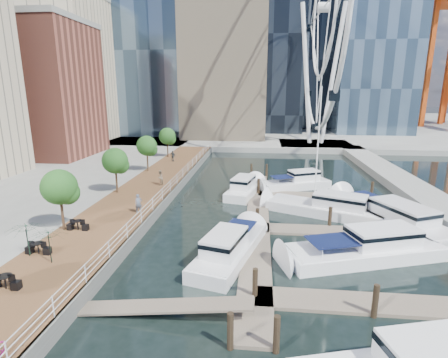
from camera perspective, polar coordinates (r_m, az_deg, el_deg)
ground at (r=22.27m, az=-2.90°, el=-15.66°), size 520.00×520.00×0.00m
boardwalk at (r=37.68m, az=-13.00°, el=-2.53°), size 6.00×60.00×1.00m
seawall at (r=36.82m, az=-8.57°, el=-2.71°), size 0.25×60.00×1.00m
land_far at (r=121.58m, az=4.58°, el=9.08°), size 200.00×114.00×1.00m
breakwater at (r=43.87m, az=28.46°, el=-1.56°), size 4.00×60.00×1.00m
pier at (r=72.69m, az=14.63°, el=5.30°), size 14.00×12.00×1.00m
railing at (r=36.57m, az=-8.78°, el=-1.17°), size 0.10×60.00×1.05m
floating_docks at (r=31.30m, az=14.67°, el=-6.09°), size 16.00×34.00×2.60m
ferris_wheel at (r=73.44m, az=15.98°, el=25.28°), size 5.80×45.60×47.80m
street_trees at (r=36.75m, az=-17.37°, el=2.85°), size 2.60×42.60×4.60m
cafe_tables at (r=23.83m, az=-29.94°, el=-11.87°), size 2.50×13.70×0.74m
yacht_foreground at (r=26.16m, az=21.81°, el=-11.97°), size 12.21×6.67×2.15m
pedestrian_near at (r=30.60m, az=-13.79°, el=-3.89°), size 0.71×0.66×1.62m
pedestrian_mid at (r=39.07m, az=-10.41°, el=0.22°), size 0.81×0.94×1.66m
pedestrian_far at (r=52.22m, az=-8.35°, el=3.75°), size 1.01×0.67×1.59m
moored_yachts at (r=32.12m, az=15.58°, el=-6.56°), size 19.97×34.13×11.50m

